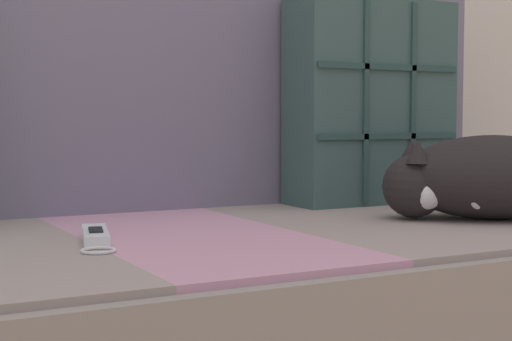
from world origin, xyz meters
TOP-DOWN VIEW (x-y plane):
  - sofa_backrest at (0.00, 0.48)m, footprint 2.06×0.14m
  - throw_pillow_quilted at (0.70, 0.33)m, footprint 0.37×0.14m
  - sleeping_cat at (0.70, 0.01)m, footprint 0.39×0.33m
  - game_remote_far at (0.01, 0.08)m, footprint 0.09×0.20m

SIDE VIEW (x-z plane):
  - game_remote_far at x=0.01m, z-range 0.36..0.38m
  - sleeping_cat at x=0.70m, z-range 0.36..0.51m
  - throw_pillow_quilted at x=0.70m, z-range 0.36..0.79m
  - sofa_backrest at x=0.00m, z-range 0.36..0.88m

